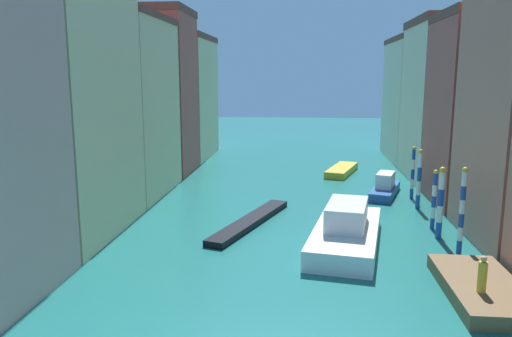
{
  "coord_description": "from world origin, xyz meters",
  "views": [
    {
      "loc": [
        0.67,
        -13.48,
        9.4
      ],
      "look_at": [
        -3.44,
        28.75,
        1.5
      ],
      "focal_mm": 34.89,
      "sensor_mm": 36.0,
      "label": 1
    }
  ],
  "objects": [
    {
      "name": "motorboat_0",
      "position": [
        4.41,
        35.0,
        0.32
      ],
      "size": [
        3.73,
        6.96,
        0.65
      ],
      "color": "gold",
      "rests_on": "ground"
    },
    {
      "name": "building_left_3",
      "position": [
        -13.71,
        34.07,
        7.89
      ],
      "size": [
        6.9,
        7.58,
        15.75
      ],
      "color": "#B25147",
      "rests_on": "ground"
    },
    {
      "name": "mooring_pole_4",
      "position": [
        9.09,
        25.24,
        2.09
      ],
      "size": [
        0.28,
        0.28,
        4.1
      ],
      "color": "#1E479E",
      "rests_on": "ground"
    },
    {
      "name": "mooring_pole_2",
      "position": [
        8.74,
        17.3,
        1.93
      ],
      "size": [
        0.29,
        0.29,
        3.77
      ],
      "color": "#1E479E",
      "rests_on": "ground"
    },
    {
      "name": "building_right_3",
      "position": [
        13.71,
        33.51,
        7.27
      ],
      "size": [
        6.9,
        10.18,
        14.52
      ],
      "color": "beige",
      "rests_on": "ground"
    },
    {
      "name": "gondola_black",
      "position": [
        -2.66,
        17.2,
        0.2
      ],
      "size": [
        4.37,
        10.09,
        0.4
      ],
      "color": "black",
      "rests_on": "ground"
    },
    {
      "name": "building_right_2",
      "position": [
        13.71,
        24.32,
        7.02
      ],
      "size": [
        6.9,
        7.96,
        14.02
      ],
      "color": "#B25147",
      "rests_on": "ground"
    },
    {
      "name": "motorboat_1",
      "position": [
        7.18,
        26.08,
        0.66
      ],
      "size": [
        3.31,
        6.13,
        1.84
      ],
      "color": "#234C93",
      "rests_on": "ground"
    },
    {
      "name": "building_left_2",
      "position": [
        -13.71,
        24.78,
        7.06
      ],
      "size": [
        6.9,
        10.32,
        14.11
      ],
      "color": "beige",
      "rests_on": "ground"
    },
    {
      "name": "mooring_pole_1",
      "position": [
        8.64,
        15.45,
        2.2
      ],
      "size": [
        0.37,
        0.37,
        4.28
      ],
      "color": "#1E479E",
      "rests_on": "ground"
    },
    {
      "name": "building_right_4",
      "position": [
        13.71,
        44.64,
        6.85
      ],
      "size": [
        6.9,
        12.12,
        13.67
      ],
      "color": "beige",
      "rests_on": "ground"
    },
    {
      "name": "mooring_pole_0",
      "position": [
        9.06,
        12.89,
        2.42
      ],
      "size": [
        0.3,
        0.3,
        4.74
      ],
      "color": "#1E479E",
      "rests_on": "ground"
    },
    {
      "name": "ground_plane",
      "position": [
        0.0,
        24.5,
        0.0
      ],
      "size": [
        154.0,
        154.0,
        0.0
      ],
      "primitive_type": "plane",
      "color": "#1E6B66"
    },
    {
      "name": "mooring_pole_3",
      "position": [
        8.89,
        22.18,
        2.21
      ],
      "size": [
        0.33,
        0.33,
        4.32
      ],
      "color": "#1E479E",
      "rests_on": "ground"
    },
    {
      "name": "building_left_4",
      "position": [
        -13.71,
        43.88,
        7.02
      ],
      "size": [
        6.9,
        11.56,
        14.02
      ],
      "color": "beige",
      "rests_on": "ground"
    },
    {
      "name": "person_on_dock",
      "position": [
        8.03,
        6.48,
        1.39
      ],
      "size": [
        0.36,
        0.36,
        1.56
      ],
      "color": "gold",
      "rests_on": "waterfront_dock"
    },
    {
      "name": "building_left_1",
      "position": [
        -13.71,
        14.45,
        10.7
      ],
      "size": [
        6.9,
        10.43,
        21.37
      ],
      "color": "beige",
      "rests_on": "ground"
    },
    {
      "name": "waterfront_dock",
      "position": [
        8.47,
        7.59,
        0.33
      ],
      "size": [
        3.1,
        6.59,
        0.66
      ],
      "color": "brown",
      "rests_on": "ground"
    },
    {
      "name": "vaporetto_white",
      "position": [
        3.13,
        13.71,
        0.85
      ],
      "size": [
        5.02,
        9.84,
        2.46
      ],
      "color": "white",
      "rests_on": "ground"
    }
  ]
}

